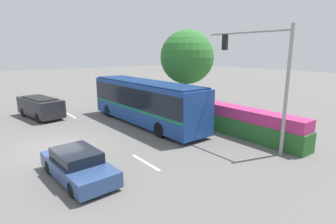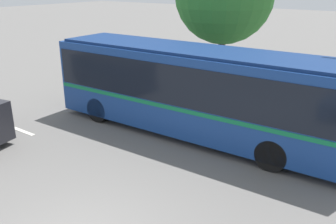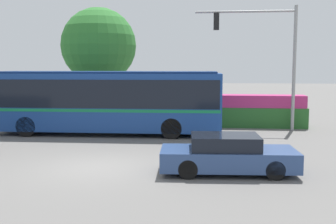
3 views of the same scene
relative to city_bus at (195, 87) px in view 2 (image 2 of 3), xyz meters
The scene contains 2 objects.
city_bus is the anchor object (origin of this frame).
lane_stripe_near 7.20m from the city_bus, 148.81° to the right, with size 2.40×0.16×0.01m, color silver.
Camera 2 is at (5.19, -3.95, 5.42)m, focal length 39.11 mm.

